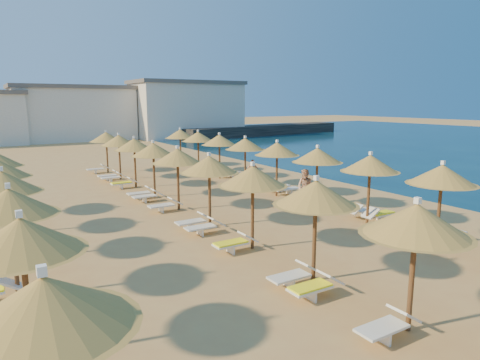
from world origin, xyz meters
TOP-DOWN VIEW (x-y plane):
  - ground at (0.00, 0.00)m, footprint 220.00×220.00m
  - jetty at (28.83, 41.70)m, footprint 30.26×8.68m
  - hotel_blocks at (2.99, 46.05)m, footprint 44.36×11.84m
  - parasol_row_east at (3.94, 1.55)m, footprint 2.46×35.03m
  - parasol_row_west at (-1.91, 1.55)m, footprint 2.46×35.03m
  - parasol_row_inland at (-9.37, -0.08)m, footprint 2.46×18.74m
  - loungers at (-0.65, 1.27)m, footprint 16.31×34.03m
  - beachgoer_b at (3.85, 2.26)m, footprint 0.92×1.05m
  - beachgoer_c at (4.65, 8.32)m, footprint 0.94×0.91m

SIDE VIEW (x-z plane):
  - ground at x=0.00m, z-range 0.00..0.00m
  - loungers at x=-0.65m, z-range 0.02..0.67m
  - jetty at x=28.83m, z-range 0.00..1.50m
  - beachgoer_c at x=4.65m, z-range 0.00..1.58m
  - beachgoer_b at x=3.85m, z-range 0.00..1.84m
  - parasol_row_inland at x=-9.37m, z-range 1.01..4.13m
  - parasol_row_east at x=3.94m, z-range 1.01..4.13m
  - parasol_row_west at x=-1.91m, z-range 1.01..4.13m
  - hotel_blocks at x=2.99m, z-range -0.35..7.75m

